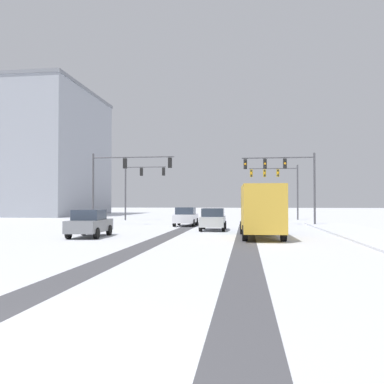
{
  "coord_description": "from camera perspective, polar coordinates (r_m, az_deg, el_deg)",
  "views": [
    {
      "loc": [
        3.84,
        -4.62,
        2.06
      ],
      "look_at": [
        0.0,
        24.31,
        2.8
      ],
      "focal_mm": 38.05,
      "sensor_mm": 36.0,
      "label": 1
    }
  ],
  "objects": [
    {
      "name": "wheel_track_right_lane",
      "position": [
        22.58,
        -4.66,
        -6.67
      ],
      "size": [
        1.17,
        38.2,
        0.01
      ],
      "primitive_type": "cube",
      "color": "#4C4C51",
      "rests_on": "ground"
    },
    {
      "name": "box_truck_delivery",
      "position": [
        24.21,
        9.61,
        -2.44
      ],
      "size": [
        2.51,
        7.48,
        3.02
      ],
      "color": "#194C2D",
      "rests_on": "ground"
    },
    {
      "name": "wheel_track_left_lane",
      "position": [
        22.07,
        7.48,
        -6.78
      ],
      "size": [
        1.13,
        38.2,
        0.01
      ],
      "primitive_type": "cube",
      "color": "#4C4C51",
      "rests_on": "ground"
    },
    {
      "name": "car_grey_third",
      "position": [
        24.89,
        -14.16,
        -4.27
      ],
      "size": [
        2.01,
        4.19,
        1.62
      ],
      "color": "slate",
      "rests_on": "ground"
    },
    {
      "name": "traffic_signal_near_left",
      "position": [
        37.11,
        -9.86,
        2.66
      ],
      "size": [
        7.59,
        0.46,
        6.5
      ],
      "color": "#47474C",
      "rests_on": "ground"
    },
    {
      "name": "traffic_signal_far_left",
      "position": [
        47.01,
        -7.42,
        1.64
      ],
      "size": [
        4.81,
        0.4,
        6.5
      ],
      "color": "#47474C",
      "rests_on": "ground"
    },
    {
      "name": "office_building_far_left_block",
      "position": [
        72.71,
        -24.12,
        4.91
      ],
      "size": [
        27.19,
        21.76,
        19.9
      ],
      "color": "#9399A3",
      "rests_on": "ground"
    },
    {
      "name": "traffic_signal_far_right",
      "position": [
        49.49,
        11.95,
        1.73
      ],
      "size": [
        5.81,
        0.47,
        6.5
      ],
      "color": "#47474C",
      "rests_on": "ground"
    },
    {
      "name": "car_silver_second",
      "position": [
        29.91,
        2.97,
        -3.83
      ],
      "size": [
        1.88,
        4.13,
        1.62
      ],
      "color": "#B7BABF",
      "rests_on": "ground"
    },
    {
      "name": "traffic_signal_near_right",
      "position": [
        37.61,
        12.87,
        2.77
      ],
      "size": [
        6.54,
        0.42,
        6.5
      ],
      "color": "#47474C",
      "rests_on": "ground"
    },
    {
      "name": "car_white_lead",
      "position": [
        35.45,
        -0.87,
        -3.46
      ],
      "size": [
        1.86,
        4.11,
        1.62
      ],
      "color": "silver",
      "rests_on": "ground"
    }
  ]
}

